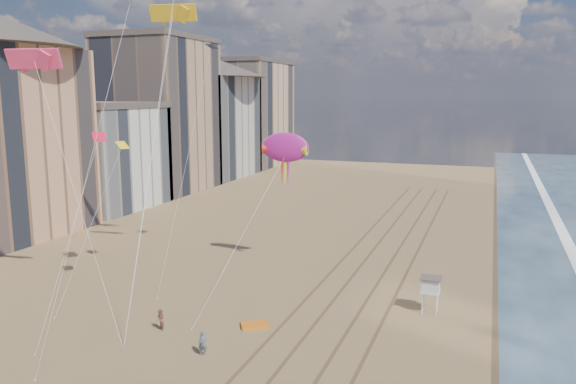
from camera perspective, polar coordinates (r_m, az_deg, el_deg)
The scene contains 9 objects.
wet_sand at distance 63.25m, azimuth 24.19°, elevation -7.65°, with size 260.00×260.00×0.00m, color #42301E.
tracks at distance 54.67m, azimuth 7.25°, elevation -9.53°, with size 7.68×120.00×0.01m.
buildings at distance 104.62m, azimuth -14.70°, elevation 7.03°, with size 34.72×131.35×29.00m.
lifeguard_stand at distance 48.89m, azimuth 14.29°, elevation -9.20°, with size 1.71×1.71×3.08m.
grounded_kite at distance 45.57m, azimuth -3.41°, elevation -13.36°, with size 2.12×1.35×0.24m, color orange.
show_kite at distance 56.64m, azimuth -0.31°, elevation 4.52°, with size 4.75×8.92×20.55m.
kite_flyer_a at distance 41.09m, azimuth -8.66°, elevation -14.94°, with size 0.67×0.44×1.83m, color #4F5866.
kite_flyer_b at distance 45.63m, azimuth -12.85°, elevation -12.55°, with size 0.85×0.66×1.74m, color #95594B.
small_kites at distance 50.22m, azimuth -14.66°, elevation 12.00°, with size 9.55×15.73×12.95m.
Camera 1 is at (13.70, -20.39, 18.04)m, focal length 35.00 mm.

